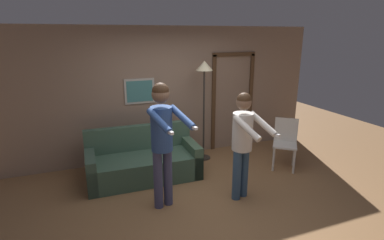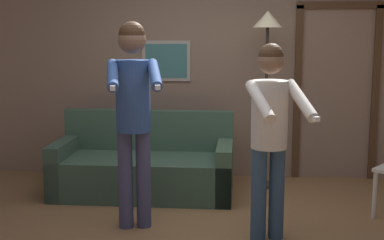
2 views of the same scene
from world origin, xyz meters
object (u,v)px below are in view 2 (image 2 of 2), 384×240
Objects in this scene: person_standing_left at (133,103)px; couch at (144,169)px; torchiere_lamp at (267,42)px; person_standing_right at (270,124)px.

couch is at bearing 94.71° from person_standing_left.
couch is 1.93m from torchiere_lamp.
person_standing_right is at bearing -92.26° from torchiere_lamp.
couch is 0.97× the size of torchiere_lamp.
person_standing_right is at bearing -9.13° from person_standing_left.
torchiere_lamp is at bearing 49.15° from person_standing_left.
person_standing_left is 1.11× the size of person_standing_right.
couch is 1.16× the size of person_standing_right.
torchiere_lamp is 1.73m from person_standing_right.
person_standing_right is at bearing -44.15° from couch.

